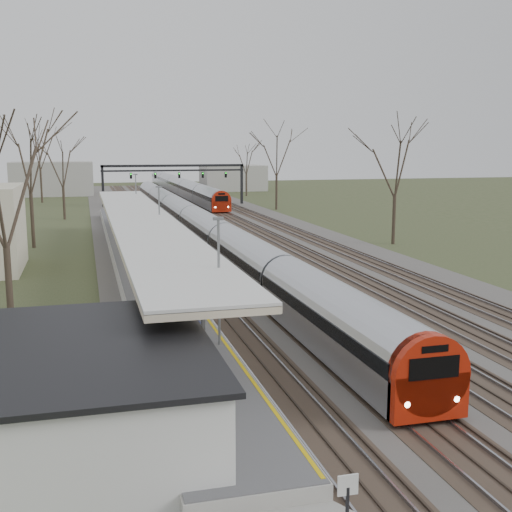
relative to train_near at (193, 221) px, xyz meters
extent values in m
cube|color=#474442|center=(2.50, 3.23, -1.43)|extent=(24.00, 160.00, 0.10)
cube|color=#4C3828|center=(-3.50, 3.23, -1.39)|extent=(2.60, 160.00, 0.06)
cube|color=gray|center=(-4.22, 3.23, -1.32)|extent=(0.07, 160.00, 0.12)
cube|color=gray|center=(-2.78, 3.23, -1.32)|extent=(0.07, 160.00, 0.12)
cube|color=#4C3828|center=(0.00, 3.23, -1.39)|extent=(2.60, 160.00, 0.06)
cube|color=gray|center=(-0.72, 3.23, -1.32)|extent=(0.07, 160.00, 0.12)
cube|color=gray|center=(0.72, 3.23, -1.32)|extent=(0.07, 160.00, 0.12)
cube|color=#4C3828|center=(3.50, 3.23, -1.39)|extent=(2.60, 160.00, 0.06)
cube|color=gray|center=(2.78, 3.23, -1.32)|extent=(0.07, 160.00, 0.12)
cube|color=gray|center=(4.22, 3.23, -1.32)|extent=(0.07, 160.00, 0.12)
cube|color=#4C3828|center=(7.00, 3.23, -1.39)|extent=(2.60, 160.00, 0.06)
cube|color=gray|center=(6.28, 3.23, -1.32)|extent=(0.07, 160.00, 0.12)
cube|color=gray|center=(7.72, 3.23, -1.32)|extent=(0.07, 160.00, 0.12)
cube|color=#4C3828|center=(10.50, 3.23, -1.39)|extent=(2.60, 160.00, 0.06)
cube|color=gray|center=(9.78, 3.23, -1.32)|extent=(0.07, 160.00, 0.12)
cube|color=gray|center=(11.22, 3.23, -1.32)|extent=(0.07, 160.00, 0.12)
cube|color=#9E9B93|center=(-6.55, -14.27, -0.98)|extent=(3.50, 69.00, 1.00)
cylinder|color=slate|center=(-6.55, -41.77, 1.02)|extent=(0.14, 0.14, 3.00)
cylinder|color=slate|center=(-6.55, -33.77, 1.02)|extent=(0.14, 0.14, 3.00)
cylinder|color=slate|center=(-6.55, -25.77, 1.02)|extent=(0.14, 0.14, 3.00)
cylinder|color=slate|center=(-6.55, -17.77, 1.02)|extent=(0.14, 0.14, 3.00)
cylinder|color=slate|center=(-6.55, -9.77, 1.02)|extent=(0.14, 0.14, 3.00)
cylinder|color=slate|center=(-6.55, -1.77, 1.02)|extent=(0.14, 0.14, 3.00)
cube|color=silver|center=(-6.55, -18.77, 2.57)|extent=(4.10, 50.00, 0.12)
cube|color=beige|center=(-6.55, -18.77, 2.40)|extent=(4.10, 50.00, 0.25)
cube|color=silver|center=(-10.00, -43.77, 0.12)|extent=(6.00, 9.00, 3.20)
cube|color=black|center=(-7.50, 33.23, 1.52)|extent=(0.35, 0.35, 6.00)
cube|color=black|center=(13.00, 33.23, 1.52)|extent=(0.35, 0.35, 6.00)
cube|color=black|center=(2.75, 33.23, 4.42)|extent=(21.00, 0.35, 0.35)
cube|color=black|center=(2.75, 33.23, 3.72)|extent=(21.00, 0.25, 0.25)
cube|color=black|center=(-3.50, 33.03, 3.02)|extent=(0.32, 0.22, 0.85)
sphere|color=#0CFF19|center=(-3.50, 32.89, 3.27)|extent=(0.16, 0.16, 0.16)
cube|color=black|center=(0.00, 33.03, 3.02)|extent=(0.32, 0.22, 0.85)
sphere|color=#0CFF19|center=(0.00, 32.89, 3.27)|extent=(0.16, 0.16, 0.16)
cube|color=black|center=(3.50, 33.03, 3.02)|extent=(0.32, 0.22, 0.85)
sphere|color=#0CFF19|center=(3.50, 32.89, 3.27)|extent=(0.16, 0.16, 0.16)
cube|color=black|center=(7.00, 33.03, 3.02)|extent=(0.32, 0.22, 0.85)
sphere|color=#0CFF19|center=(7.00, 32.89, 3.27)|extent=(0.16, 0.16, 0.16)
cube|color=black|center=(10.50, 33.03, 3.02)|extent=(0.32, 0.22, 0.85)
sphere|color=#0CFF19|center=(10.50, 32.89, 3.27)|extent=(0.16, 0.16, 0.16)
cylinder|color=#2D231C|center=(-13.50, -31.77, 0.77)|extent=(0.30, 0.30, 4.50)
cylinder|color=#2D231C|center=(-14.50, -3.77, 1.00)|extent=(0.30, 0.30, 4.95)
cylinder|color=#2D231C|center=(16.50, -9.77, 0.77)|extent=(0.30, 0.30, 4.50)
cube|color=#B5B8C0|center=(0.00, 0.24, -0.38)|extent=(2.55, 90.00, 1.60)
cylinder|color=#B5B8C0|center=(0.00, 0.24, 0.27)|extent=(2.60, 89.70, 2.60)
cube|color=black|center=(0.00, 0.24, 0.37)|extent=(2.62, 89.40, 0.55)
cube|color=#A61B09|center=(0.00, -44.66, -0.43)|extent=(2.55, 0.50, 1.50)
cylinder|color=#A61B09|center=(0.00, -44.61, 0.27)|extent=(2.60, 0.60, 2.60)
cube|color=black|center=(0.00, -44.88, 0.57)|extent=(1.70, 0.12, 0.70)
sphere|color=white|center=(-0.85, -44.86, -0.53)|extent=(0.22, 0.22, 0.22)
sphere|color=white|center=(0.85, -44.86, -0.53)|extent=(0.22, 0.22, 0.22)
cube|color=black|center=(0.00, 0.24, -1.30)|extent=(1.80, 89.00, 0.35)
cube|color=#B5B8C0|center=(7.00, 57.15, -0.38)|extent=(2.55, 75.00, 1.60)
cylinder|color=#B5B8C0|center=(7.00, 57.15, 0.27)|extent=(2.60, 74.70, 2.60)
cube|color=black|center=(7.00, 57.15, 0.37)|extent=(2.62, 74.40, 0.55)
cube|color=#A61B09|center=(7.00, 19.75, -0.43)|extent=(2.55, 0.50, 1.50)
cylinder|color=#A61B09|center=(7.00, 19.80, 0.27)|extent=(2.60, 0.60, 2.60)
cube|color=black|center=(7.00, 19.53, 0.57)|extent=(1.70, 0.12, 0.70)
sphere|color=white|center=(6.15, 19.55, -0.53)|extent=(0.22, 0.22, 0.22)
sphere|color=white|center=(7.85, 19.55, -0.53)|extent=(0.22, 0.22, 0.22)
cube|color=black|center=(7.00, 57.15, -1.30)|extent=(1.80, 74.00, 0.35)
imported|color=navy|center=(-6.18, -38.63, 0.32)|extent=(0.53, 0.67, 1.60)
camera|label=1|loc=(-10.06, -61.54, 7.23)|focal=45.00mm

